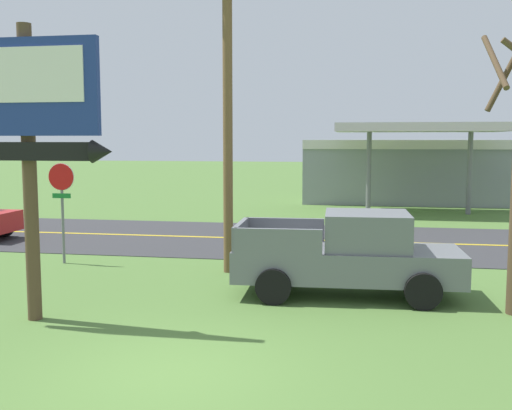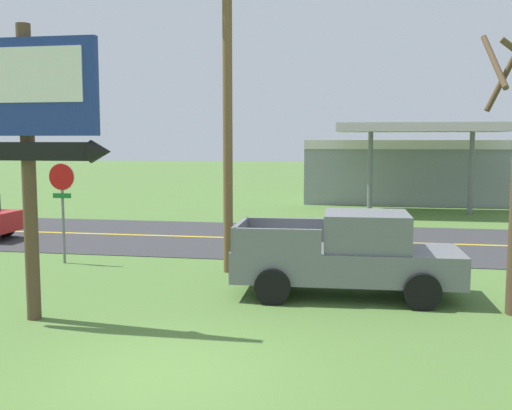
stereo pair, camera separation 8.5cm
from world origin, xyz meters
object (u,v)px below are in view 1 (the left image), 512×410
Objects in this scene: utility_pole at (228,102)px; gas_station at (410,169)px; pickup_grey_parked_on_lawn at (350,255)px; stop_sign at (62,195)px; motel_sign at (27,119)px.

gas_station is (6.26, 20.40, -2.67)m from utility_pole.
pickup_grey_parked_on_lawn is at bearing -97.42° from gas_station.
utility_pole reaches higher than gas_station.
gas_station is at bearing 72.95° from utility_pole.
stop_sign is 0.56× the size of pickup_grey_parked_on_lawn.
utility_pole reaches higher than stop_sign.
utility_pole is (5.03, -0.30, 2.59)m from stop_sign.
utility_pole is 0.73× the size of gas_station.
motel_sign is 27.22m from gas_station.
motel_sign reaches higher than pickup_grey_parked_on_lawn.
utility_pole is at bearing -107.05° from gas_station.
pickup_grey_parked_on_lawn is (6.16, 3.17, -3.07)m from motel_sign.
utility_pole is at bearing 61.41° from motel_sign.
motel_sign reaches higher than gas_station.
motel_sign is 6.24m from stop_sign.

